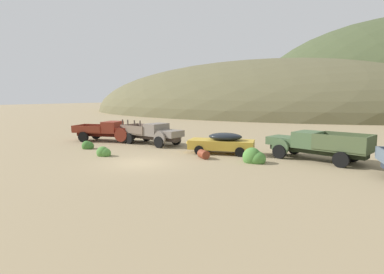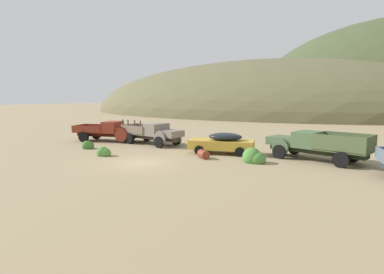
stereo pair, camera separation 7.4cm
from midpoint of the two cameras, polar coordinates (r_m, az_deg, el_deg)
name	(u,v)px [view 2 (the right image)]	position (r m, az deg, el deg)	size (l,w,h in m)	color
ground_plane	(140,163)	(20.44, -9.30, -4.70)	(300.00, 300.00, 0.00)	#998460
hill_distant	(266,112)	(87.52, 13.34, 4.43)	(103.47, 69.24, 27.23)	brown
truck_rust_red	(112,131)	(30.72, -14.28, 1.12)	(6.53, 3.91, 1.89)	#42140D
truck_primer_gray	(156,133)	(27.79, -6.52, 0.64)	(6.26, 2.95, 2.16)	#3D322D
car_faded_yellow	(219,143)	(23.52, 5.10, -1.02)	(5.33, 3.14, 1.57)	gold
truck_weathered_green	(310,144)	(22.63, 20.70, -1.28)	(6.88, 3.61, 1.91)	#232B1B
oil_drum_spare	(203,154)	(21.60, 2.18, -3.16)	(1.03, 0.97, 0.59)	brown
bush_between_trucks	(253,158)	(20.66, 11.20, -3.77)	(1.51, 1.11, 1.26)	#4C8438
bush_front_right	(88,146)	(27.00, -18.33, -1.55)	(0.97, 0.91, 0.85)	#3D702D
bush_back_edge	(104,153)	(23.40, -15.64, -2.77)	(1.10, 0.86, 0.89)	#4C8438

